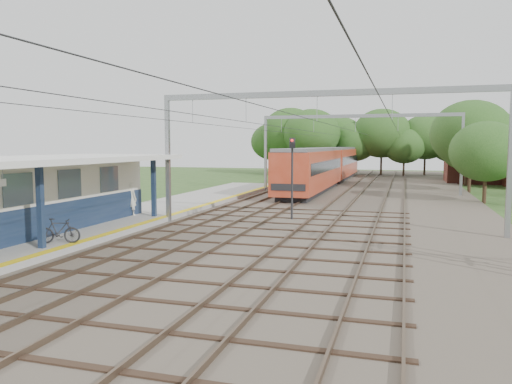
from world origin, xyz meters
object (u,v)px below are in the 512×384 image
(person, at_px, (131,199))
(bicycle, at_px, (59,231))
(signal_post, at_px, (292,167))
(train, at_px, (327,165))

(person, height_order, bicycle, person)
(person, relative_size, signal_post, 0.39)
(person, height_order, signal_post, signal_post)
(bicycle, bearing_deg, train, -28.28)
(person, relative_size, train, 0.05)
(person, bearing_deg, bicycle, 109.03)
(bicycle, distance_m, signal_post, 13.17)
(person, height_order, train, train)
(bicycle, distance_m, train, 37.08)
(bicycle, height_order, train, train)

